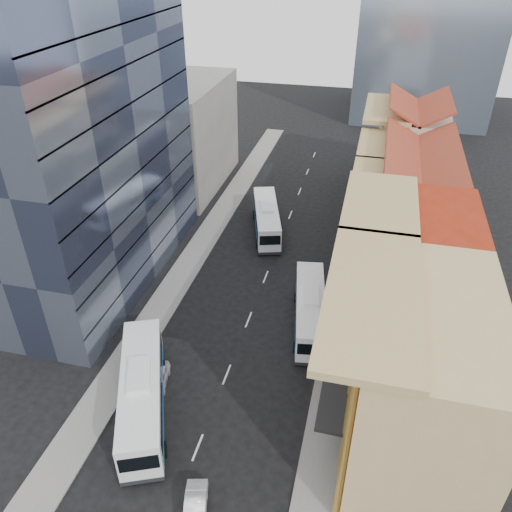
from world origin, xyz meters
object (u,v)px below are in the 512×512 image
(shophouse_tan, at_px, (421,381))
(bus_left_near, at_px, (142,392))
(bus_left_far, at_px, (267,218))
(sedan_left, at_px, (159,378))
(bus_right, at_px, (310,309))
(office_tower, at_px, (74,132))
(sedan_right, at_px, (195,509))

(shophouse_tan, distance_m, bus_left_near, 19.37)
(bus_left_far, xyz_separation_m, sedan_left, (-2.90, -25.36, -1.21))
(bus_right, distance_m, sedan_left, 14.39)
(office_tower, relative_size, bus_left_far, 2.68)
(bus_left_near, xyz_separation_m, sedan_right, (6.35, -6.65, -1.37))
(bus_left_far, bearing_deg, bus_left_near, -112.39)
(bus_left_far, bearing_deg, bus_right, -80.75)
(bus_left_near, height_order, sedan_right, bus_left_near)
(bus_left_near, distance_m, sedan_left, 3.05)
(bus_left_near, bearing_deg, shophouse_tan, -17.45)
(office_tower, height_order, bus_right, office_tower)
(bus_left_far, height_order, sedan_right, bus_left_far)
(bus_right, bearing_deg, office_tower, 162.16)
(sedan_left, bearing_deg, sedan_right, -66.73)
(office_tower, distance_m, sedan_left, 22.98)
(office_tower, height_order, bus_left_far, office_tower)
(bus_left_near, distance_m, sedan_right, 9.30)
(bus_left_far, bearing_deg, office_tower, -157.53)
(sedan_left, bearing_deg, bus_left_far, 72.41)
(sedan_left, xyz_separation_m, sedan_right, (6.40, -9.36, 0.03))
(sedan_left, bearing_deg, shophouse_tan, -13.53)
(bus_left_near, xyz_separation_m, bus_left_far, (2.85, 28.07, -0.19))
(shophouse_tan, distance_m, sedan_left, 19.67)
(office_tower, distance_m, bus_left_near, 23.87)
(bus_left_near, height_order, bus_right, bus_left_near)
(shophouse_tan, bearing_deg, bus_left_near, -174.23)
(office_tower, distance_m, bus_right, 26.31)
(office_tower, xyz_separation_m, bus_left_far, (15.00, 12.17, -13.21))
(office_tower, xyz_separation_m, sedan_right, (18.50, -22.55, -14.38))
(shophouse_tan, relative_size, sedan_right, 3.74)
(office_tower, bearing_deg, sedan_left, -47.46)
(office_tower, relative_size, sedan_right, 8.00)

